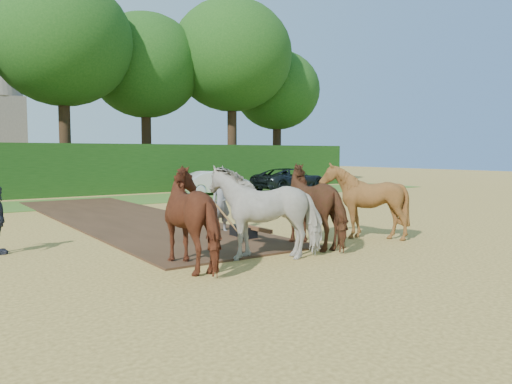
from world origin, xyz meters
The scene contains 6 objects.
ground centered at (0.00, 0.00, 0.00)m, with size 120.00×120.00×0.00m, color gold.
earth_strip centered at (1.50, 7.00, 0.03)m, with size 4.50×17.00×0.05m, color #472D1C.
grass_verge centered at (0.00, 14.00, 0.01)m, with size 50.00×5.00×0.03m, color #38601E.
hedgerow centered at (0.00, 18.50, 1.50)m, with size 46.00×1.60×3.00m, color #14380F.
plough_team centered at (2.84, -1.25, 1.09)m, with size 7.11×5.28×2.19m.
parked_cars centered at (0.65, 14.31, 0.71)m, with size 36.14×3.15×1.47m.
Camera 1 is at (-5.06, -11.02, 2.48)m, focal length 35.00 mm.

